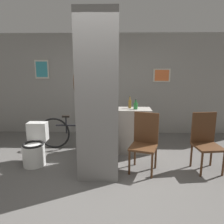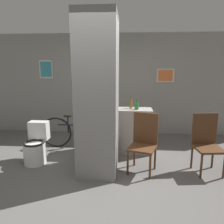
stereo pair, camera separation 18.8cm
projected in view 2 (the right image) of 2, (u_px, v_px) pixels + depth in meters
ground_plane at (91, 182)px, 3.45m from camera, size 14.00×14.00×0.00m
wall_back at (107, 85)px, 5.74m from camera, size 8.00×0.09×2.60m
pillar_center at (98, 96)px, 3.62m from camera, size 0.67×0.91×2.60m
counter_shelf at (119, 130)px, 4.60m from camera, size 1.34×0.44×0.93m
toilet at (36, 146)px, 4.11m from camera, size 0.40×0.56×0.74m
chair_near_pillar at (144, 141)px, 3.74m from camera, size 0.55×0.55×1.00m
chair_by_doorway at (206, 141)px, 3.71m from camera, size 0.48×0.48×1.00m
bicycle at (80, 132)px, 4.80m from camera, size 1.77×0.42×0.74m
bottle_tall at (131, 104)px, 4.52m from camera, size 0.06×0.06×0.26m
bottle_short at (137, 106)px, 4.41m from camera, size 0.08×0.08×0.21m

